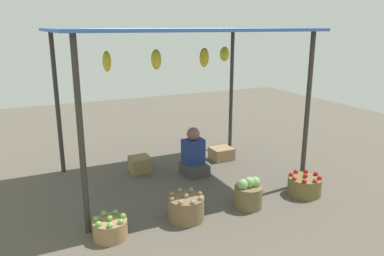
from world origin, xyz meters
TOP-DOWN VIEW (x-y plane):
  - ground_plane at (0.00, 0.00)m, footprint 14.00×14.00m
  - market_stall_structure at (0.01, -0.00)m, footprint 3.53×2.41m
  - vendor_person at (0.31, 0.04)m, footprint 0.36×0.44m
  - basket_green_apples at (-1.41, -1.30)m, footprint 0.39×0.39m
  - basket_potatoes at (-0.45, -1.28)m, footprint 0.45×0.45m
  - basket_cabbages at (0.44, -1.34)m, footprint 0.37×0.37m
  - basket_red_apples at (1.39, -1.36)m, footprint 0.47×0.47m
  - wooden_crate_near_vendor at (1.07, 0.45)m, footprint 0.38×0.34m
  - wooden_crate_stacked_rear at (-0.45, 0.52)m, footprint 0.33×0.32m

SIDE VIEW (x-z plane):
  - ground_plane at x=0.00m, z-range 0.00..0.00m
  - wooden_crate_near_vendor at x=1.07m, z-range 0.00..0.21m
  - basket_green_apples at x=-1.41m, z-range -0.02..0.26m
  - wooden_crate_stacked_rear at x=-0.45m, z-range 0.00..0.25m
  - basket_red_apples at x=1.39m, z-range -0.02..0.29m
  - basket_potatoes at x=-0.45m, z-range -0.02..0.33m
  - basket_cabbages at x=0.44m, z-range -0.03..0.40m
  - vendor_person at x=0.31m, z-range -0.09..0.69m
  - market_stall_structure at x=0.01m, z-range 0.99..3.31m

